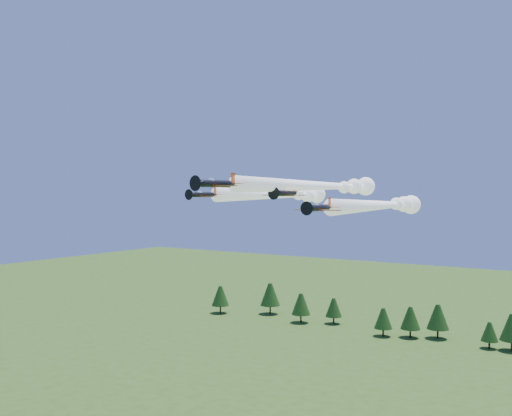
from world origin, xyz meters
The scene contains 5 objects.
plane_lead centered at (2.55, 17.90, 48.20)m, with size 10.21×49.63×3.70m.
plane_left centered at (-9.27, 24.62, 46.63)m, with size 7.91×41.33×3.70m.
plane_right centered at (12.18, 23.80, 44.75)m, with size 6.94×44.35×3.70m.
plane_slot centered at (1.56, 7.05, 46.86)m, with size 7.53×8.19×2.65m.
treeline centered at (2.73, 110.24, 6.68)m, with size 180.34×20.56×11.97m.
Camera 1 is at (48.94, -73.75, 46.71)m, focal length 40.00 mm.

